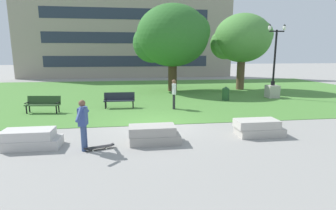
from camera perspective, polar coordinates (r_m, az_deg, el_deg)
The scene contains 15 objects.
ground_plane at distance 11.89m, azimuth -3.00°, elevation -4.45°, with size 140.00×140.00×0.00m, color gray.
grass_lawn at distance 21.67m, azimuth -5.29°, elevation 2.64°, with size 40.00×20.00×0.02m, color #4C8438.
concrete_block_center at distance 10.22m, azimuth -27.65°, elevation -6.56°, with size 1.87×0.90×0.64m.
concrete_block_left at distance 9.55m, azimuth -3.17°, elevation -6.45°, with size 1.83×0.90×0.64m.
concrete_block_right at distance 10.97m, azimuth 19.02°, elevation -4.72°, with size 1.87×0.90×0.64m.
person_skateboarder at distance 9.10m, azimuth -17.99°, elevation -3.51°, with size 0.27×1.53×1.71m.
skateboard at distance 9.26m, azimuth -14.78°, elevation -8.83°, with size 1.03×0.49×0.14m.
park_bench_near_left at distance 15.76m, azimuth -25.53°, elevation 0.35°, with size 1.85×0.76×0.90m.
park_bench_near_right at distance 15.80m, azimuth -10.54°, elevation 1.28°, with size 1.81×0.57×0.90m.
lamp_post_left at distance 20.54m, azimuth 21.85°, elevation 4.41°, with size 1.32×0.80×5.20m.
tree_far_left at distance 24.44m, azimuth 15.73°, elevation 13.66°, with size 5.15×4.91×6.59m.
tree_near_left at distance 22.58m, azimuth 0.80°, elevation 14.67°, with size 6.31×6.01×7.20m.
trash_bin at distance 18.42m, azimuth 12.44°, elevation 2.48°, with size 0.49×0.49×0.96m.
person_bystander_near_lawn at distance 15.13m, azimuth 1.30°, elevation 2.74°, with size 0.30×0.62×1.71m.
building_facade_distant at distance 36.09m, azimuth -8.92°, elevation 16.69°, with size 28.39×1.03×13.56m.
Camera 1 is at (-0.96, -11.41, 3.19)m, focal length 28.00 mm.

